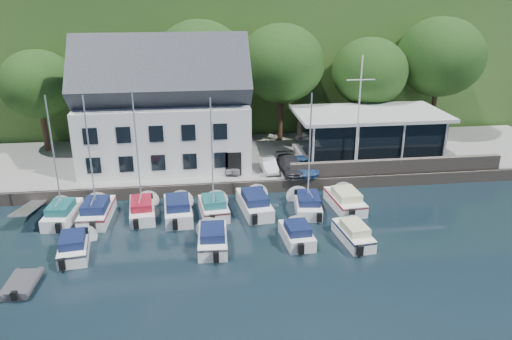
% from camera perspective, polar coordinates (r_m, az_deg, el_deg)
% --- Properties ---
extents(ground, '(180.00, 180.00, 0.00)m').
position_cam_1_polar(ground, '(30.44, 2.37, -10.79)').
color(ground, black).
rests_on(ground, ground).
extents(quay, '(60.00, 13.00, 1.00)m').
position_cam_1_polar(quay, '(45.96, -1.23, 1.12)').
color(quay, gray).
rests_on(quay, ground).
extents(quay_face, '(60.00, 0.30, 1.00)m').
position_cam_1_polar(quay_face, '(39.93, -0.23, -1.98)').
color(quay_face, '#62594F').
rests_on(quay_face, ground).
extents(hillside, '(160.00, 75.00, 16.00)m').
position_cam_1_polar(hillside, '(88.04, -4.50, 15.48)').
color(hillside, '#2E4F1D').
rests_on(hillside, ground).
extents(harbor_building, '(14.40, 8.20, 8.70)m').
position_cam_1_polar(harbor_building, '(43.44, -10.41, 6.31)').
color(harbor_building, white).
rests_on(harbor_building, quay).
extents(club_pavilion, '(13.20, 7.20, 4.10)m').
position_cam_1_polar(club_pavilion, '(46.20, 12.68, 4.04)').
color(club_pavilion, black).
rests_on(club_pavilion, quay).
extents(seawall, '(18.00, 0.50, 1.20)m').
position_cam_1_polar(seawall, '(42.95, 15.80, 0.44)').
color(seawall, '#62594F').
rests_on(seawall, quay).
extents(gangway, '(1.20, 6.00, 1.40)m').
position_cam_1_polar(gangway, '(39.88, -24.17, -4.73)').
color(gangway, silver).
rests_on(gangway, ground).
extents(car_silver, '(1.73, 3.36, 1.09)m').
position_cam_1_polar(car_silver, '(41.88, -2.64, 0.64)').
color(car_silver, silver).
rests_on(car_silver, quay).
extents(car_white, '(1.33, 3.38, 1.10)m').
position_cam_1_polar(car_white, '(41.83, 1.44, 0.63)').
color(car_white, silver).
rests_on(car_white, quay).
extents(car_dgrey, '(2.06, 4.46, 1.26)m').
position_cam_1_polar(car_dgrey, '(41.46, 3.98, 0.52)').
color(car_dgrey, '#2E2E33').
rests_on(car_dgrey, quay).
extents(car_blue, '(2.05, 3.89, 1.27)m').
position_cam_1_polar(car_blue, '(41.58, 5.20, 0.55)').
color(car_blue, '#2B4D83').
rests_on(car_blue, quay).
extents(flagpole, '(2.30, 0.20, 9.57)m').
position_cam_1_polar(flagpole, '(41.45, 11.62, 6.16)').
color(flagpole, white).
rests_on(flagpole, quay).
extents(tree_0, '(6.86, 6.86, 9.37)m').
position_cam_1_polar(tree_0, '(49.97, -23.40, 7.21)').
color(tree_0, black).
rests_on(tree_0, quay).
extents(tree_1, '(6.70, 6.70, 9.16)m').
position_cam_1_polar(tree_1, '(48.99, -14.90, 7.85)').
color(tree_1, black).
rests_on(tree_1, quay).
extents(tree_2, '(8.63, 8.63, 11.79)m').
position_cam_1_polar(tree_2, '(48.23, -6.33, 9.82)').
color(tree_2, black).
rests_on(tree_2, quay).
extents(tree_3, '(8.31, 8.31, 11.36)m').
position_cam_1_polar(tree_3, '(49.01, 2.84, 9.83)').
color(tree_3, black).
rests_on(tree_3, quay).
extents(tree_4, '(7.35, 7.35, 10.05)m').
position_cam_1_polar(tree_4, '(50.78, 12.70, 8.98)').
color(tree_4, black).
rests_on(tree_4, quay).
extents(tree_5, '(8.66, 8.66, 11.84)m').
position_cam_1_polar(tree_5, '(54.17, 20.03, 9.93)').
color(tree_5, black).
rests_on(tree_5, quay).
extents(boat_r1_0, '(2.56, 6.09, 8.71)m').
position_cam_1_polar(boat_r1_0, '(36.58, -22.00, 0.76)').
color(boat_r1_0, white).
rests_on(boat_r1_0, ground).
extents(boat_r1_1, '(2.41, 6.33, 9.23)m').
position_cam_1_polar(boat_r1_1, '(35.88, -18.42, 1.28)').
color(boat_r1_1, white).
rests_on(boat_r1_1, ground).
extents(boat_r1_2, '(2.44, 6.31, 8.34)m').
position_cam_1_polar(boat_r1_2, '(35.69, -13.34, 0.94)').
color(boat_r1_2, white).
rests_on(boat_r1_2, ground).
extents(boat_r1_3, '(2.45, 6.29, 1.58)m').
position_cam_1_polar(boat_r1_3, '(36.22, -8.92, -4.22)').
color(boat_r1_3, white).
rests_on(boat_r1_3, ground).
extents(boat_r1_4, '(2.52, 5.38, 8.78)m').
position_cam_1_polar(boat_r1_4, '(34.99, -5.04, 1.42)').
color(boat_r1_4, white).
rests_on(boat_r1_4, ground).
extents(boat_r1_5, '(2.79, 7.04, 1.52)m').
position_cam_1_polar(boat_r1_5, '(36.80, -0.18, -3.58)').
color(boat_r1_5, white).
rests_on(boat_r1_5, ground).
extents(boat_r1_6, '(2.76, 6.40, 8.24)m').
position_cam_1_polar(boat_r1_6, '(35.83, 6.11, 1.39)').
color(boat_r1_6, white).
rests_on(boat_r1_6, ground).
extents(boat_r1_7, '(2.61, 6.29, 1.47)m').
position_cam_1_polar(boat_r1_7, '(37.92, 10.15, -3.21)').
color(boat_r1_7, white).
rests_on(boat_r1_7, ground).
extents(boat_r2_0, '(2.50, 5.70, 1.40)m').
position_cam_1_polar(boat_r2_0, '(33.18, -20.10, -7.93)').
color(boat_r2_0, white).
rests_on(boat_r2_0, ground).
extents(boat_r2_2, '(2.24, 5.94, 1.45)m').
position_cam_1_polar(boat_r2_2, '(32.11, -4.99, -7.57)').
color(boat_r2_2, white).
rests_on(boat_r2_2, ground).
extents(boat_r2_3, '(2.17, 5.00, 1.36)m').
position_cam_1_polar(boat_r2_3, '(32.71, 4.69, -7.09)').
color(boat_r2_3, white).
rests_on(boat_r2_3, ground).
extents(boat_r2_4, '(2.27, 5.68, 1.36)m').
position_cam_1_polar(boat_r2_4, '(33.25, 11.07, -6.95)').
color(boat_r2_4, white).
rests_on(boat_r2_4, ground).
extents(dinghy_1, '(1.91, 3.01, 0.68)m').
position_cam_1_polar(dinghy_1, '(31.03, -25.27, -11.60)').
color(dinghy_1, '#37383D').
rests_on(dinghy_1, ground).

